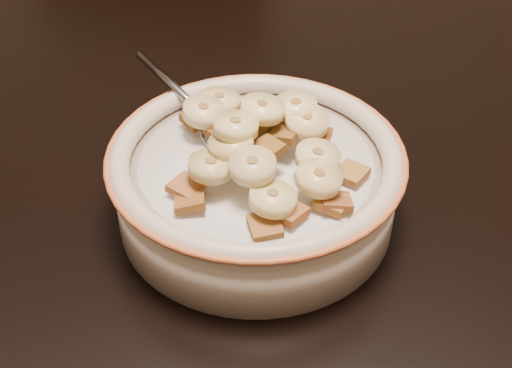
{
  "coord_description": "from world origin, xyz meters",
  "views": [
    {
      "loc": [
        0.09,
        -0.55,
        1.12
      ],
      "look_at": [
        0.12,
        -0.15,
        0.78
      ],
      "focal_mm": 50.0,
      "sensor_mm": 36.0,
      "label": 1
    }
  ],
  "objects": [
    {
      "name": "banana_slice_4",
      "position": [
        0.16,
        -0.19,
        0.82
      ],
      "size": [
        0.04,
        0.04,
        0.02
      ],
      "primitive_type": "cylinder",
      "rotation": [
        0.11,
        -0.13,
        2.02
      ],
      "color": "#F1E198",
      "rests_on": "milk"
    },
    {
      "name": "banana_slice_0",
      "position": [
        0.11,
        -0.16,
        0.83
      ],
      "size": [
        0.04,
        0.04,
        0.02
      ],
      "primitive_type": "cylinder",
      "rotation": [
        -0.14,
        0.1,
        1.68
      ],
      "color": "tan",
      "rests_on": "milk"
    },
    {
      "name": "banana_slice_7",
      "position": [
        0.1,
        -0.1,
        0.82
      ],
      "size": [
        0.04,
        0.04,
        0.02
      ],
      "primitive_type": "cylinder",
      "rotation": [
        0.13,
        0.09,
        1.31
      ],
      "color": "beige",
      "rests_on": "milk"
    },
    {
      "name": "banana_slice_11",
      "position": [
        0.15,
        -0.12,
        0.83
      ],
      "size": [
        0.04,
        0.04,
        0.01
      ],
      "primitive_type": "cylinder",
      "rotation": [
        0.01,
        -0.01,
        0.2
      ],
      "color": "#FFF59E",
      "rests_on": "milk"
    },
    {
      "name": "banana_slice_9",
      "position": [
        0.09,
        -0.18,
        0.82
      ],
      "size": [
        0.03,
        0.03,
        0.01
      ],
      "primitive_type": "cylinder",
      "rotation": [
        -0.06,
        0.1,
        0.08
      ],
      "color": "#C7BA78",
      "rests_on": "milk"
    },
    {
      "name": "cereal_square_14",
      "position": [
        0.13,
        -0.13,
        0.82
      ],
      "size": [
        0.03,
        0.03,
        0.01
      ],
      "primitive_type": "cube",
      "rotation": [
        -0.09,
        0.04,
        2.47
      ],
      "color": "brown",
      "rests_on": "milk"
    },
    {
      "name": "cereal_square_10",
      "position": [
        0.1,
        -0.16,
        0.81
      ],
      "size": [
        0.03,
        0.03,
        0.01
      ],
      "primitive_type": "cube",
      "rotation": [
        0.12,
        -0.18,
        2.58
      ],
      "color": "brown",
      "rests_on": "milk"
    },
    {
      "name": "cereal_square_9",
      "position": [
        0.12,
        -0.1,
        0.81
      ],
      "size": [
        0.02,
        0.02,
        0.01
      ],
      "primitive_type": "cube",
      "rotation": [
        0.15,
        0.02,
        1.57
      ],
      "color": "#8D5B1A",
      "rests_on": "milk"
    },
    {
      "name": "cereal_square_15",
      "position": [
        0.1,
        -0.12,
        0.81
      ],
      "size": [
        0.03,
        0.03,
        0.01
      ],
      "primitive_type": "cube",
      "rotation": [
        0.24,
        -0.05,
        2.71
      ],
      "color": "#92631E",
      "rests_on": "milk"
    },
    {
      "name": "banana_slice_6",
      "position": [
        0.13,
        -0.21,
        0.82
      ],
      "size": [
        0.03,
        0.03,
        0.01
      ],
      "primitive_type": "cylinder",
      "rotation": [
        0.13,
        0.0,
        1.65
      ],
      "color": "#D0C573",
      "rests_on": "milk"
    },
    {
      "name": "cereal_square_21",
      "position": [
        0.14,
        -0.21,
        0.81
      ],
      "size": [
        0.03,
        0.03,
        0.01
      ],
      "primitive_type": "cube",
      "rotation": [
        -0.04,
        0.07,
        0.79
      ],
      "color": "brown",
      "rests_on": "milk"
    },
    {
      "name": "cereal_square_19",
      "position": [
        0.11,
        -0.13,
        0.82
      ],
      "size": [
        0.02,
        0.02,
        0.01
      ],
      "primitive_type": "cube",
      "rotation": [
        0.07,
        0.0,
        3.1
      ],
      "color": "#9B6730",
      "rests_on": "milk"
    },
    {
      "name": "cereal_square_4",
      "position": [
        0.09,
        -0.1,
        0.81
      ],
      "size": [
        0.03,
        0.03,
        0.01
      ],
      "primitive_type": "cube",
      "rotation": [
        0.17,
        -0.14,
        0.61
      ],
      "color": "brown",
      "rests_on": "milk"
    },
    {
      "name": "table",
      "position": [
        0.0,
        0.0,
        0.73
      ],
      "size": [
        1.41,
        0.91,
        0.04
      ],
      "primitive_type": "cube",
      "rotation": [
        0.0,
        0.0,
        -0.01
      ],
      "color": "black",
      "rests_on": "floor"
    },
    {
      "name": "banana_slice_2",
      "position": [
        0.13,
        -0.14,
        0.84
      ],
      "size": [
        0.04,
        0.04,
        0.01
      ],
      "primitive_type": "cylinder",
      "rotation": [
        0.05,
        0.13,
        0.65
      ],
      "color": "#ECDE8A",
      "rests_on": "milk"
    },
    {
      "name": "cereal_square_11",
      "position": [
        0.12,
        -0.13,
        0.82
      ],
      "size": [
        0.03,
        0.03,
        0.01
      ],
      "primitive_type": "cube",
      "rotation": [
        -0.14,
        0.04,
        2.47
      ],
      "color": "brown",
      "rests_on": "milk"
    },
    {
      "name": "cereal_square_6",
      "position": [
        0.12,
        -0.22,
        0.8
      ],
      "size": [
        0.02,
        0.02,
        0.01
      ],
      "primitive_type": "cube",
      "rotation": [
        -0.04,
        -0.14,
        1.75
      ],
      "color": "brown",
      "rests_on": "milk"
    },
    {
      "name": "banana_slice_10",
      "position": [
        0.16,
        -0.14,
        0.83
      ],
      "size": [
        0.04,
        0.04,
        0.02
      ],
      "primitive_type": "cylinder",
      "rotation": [
        -0.13,
        -0.1,
        2.72
      ],
      "color": "#DDC589",
      "rests_on": "milk"
    },
    {
      "name": "spoon",
      "position": [
        0.1,
        -0.12,
        0.8
      ],
      "size": [
        0.06,
        0.06,
        0.01
      ],
      "primitive_type": "ellipsoid",
      "rotation": [
        0.0,
        0.0,
        3.77
      ],
      "color": "gray",
      "rests_on": "cereal_bowl"
    },
    {
      "name": "cereal_square_0",
      "position": [
        0.14,
        -0.11,
        0.81
      ],
      "size": [
        0.02,
        0.02,
        0.01
      ],
      "primitive_type": "cube",
      "rotation": [
        -0.17,
        -0.11,
        1.39
      ],
      "color": "brown",
      "rests_on": "milk"
    },
    {
      "name": "cereal_square_13",
      "position": [
        0.13,
        -0.16,
        0.82
      ],
      "size": [
        0.03,
        0.03,
        0.01
      ],
      "primitive_type": "cube",
      "rotation": [
        -0.17,
        0.06,
        2.21
      ],
      "color": "brown",
      "rests_on": "milk"
    },
    {
      "name": "cereal_square_16",
      "position": [
        0.17,
        -0.2,
        0.81
      ],
      "size": [
        0.02,
        0.02,
        0.01
      ],
      "primitive_type": "cube",
      "rotation": [
        0.13,
        0.17,
        1.58
      ],
      "color": "brown",
      "rests_on": "milk"
    },
    {
      "name": "cereal_square_7",
      "position": [
        0.17,
        -0.2,
        0.81
      ],
      "size": [
        0.03,
        0.03,
        0.01
      ],
      "primitive_type": "cube",
      "rotation": [
        0.11,
        0.06,
        1.1
      ],
      "color": "olive",
      "rests_on": "milk"
    },
    {
      "name": "banana_slice_8",
      "position": [
        0.11,
        -0.15,
        0.84
      ],
      "size": [
        0.04,
        0.04,
        0.01
      ],
      "primitive_type": "cylinder",
      "rotation": [
        0.1,
        -0.07,
        2.93
      ],
      "color": "#C8C17F",
      "rests_on": "milk"
    },
    {
      "name": "banana_slice_3",
      "position": [
        0.16,
        -0.17,
        0.82
      ],
      "size": [
        0.04,
        0.04,
        0.01
      ],
      "primitive_type": "cylinder",
      "rotation": [
        0.04,
        -0.12,
        2.54
      ],
      "color": "beige",
      "rests_on": "milk"
    },
    {
      "name": "cereal_square_12",
      "position": [
        0.14,
        -0.14,
        0.82
      ],
      "size": [
        0.03,
        0.03,
        0.01
      ],
      "primitive_type": "cube",
      "rotation": [
        0.12,
        0.17,
        2.66
      ],
      "color": "brown",
      "rests_on": "milk"
    },
    {
      "name": "banana_slice_5",
      "position": [
        0.12,
        -0.19,
        0.83
      ],
      "size": [
        0.04,
        0.04,
        0.01
      ],
      "primitive_type": "cylinder",
      "rotation": [
        -0.06,
        -0.07,
        2.15
      ],
      "color": "beige",
      "rests_on": "milk"
    },
    {
      "name": "cereal_square_3",
      "position": [
        0.13,
        -0.1,
        0.81
      ],
      "size": [
        0.03,
        0.03,
        0.01
      ],
      "primitive_type": "cube",
      "rotation": [
        -0.19,
        0.07,
        1.15
      ],
      "color": "brown",
      "rests_on": "milk"
    },
    {
      "name": "cereal_square_8",
      "position": [
        0.13,
        -0.11,
        0.82
      ],
      "size": [
        0.03,
        0.03,
        0.01
      ],
      "primitive_type": "cube",
      "rotation": [
        -0.08,
        -0.01,
        1.27
      ],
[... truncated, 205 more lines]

